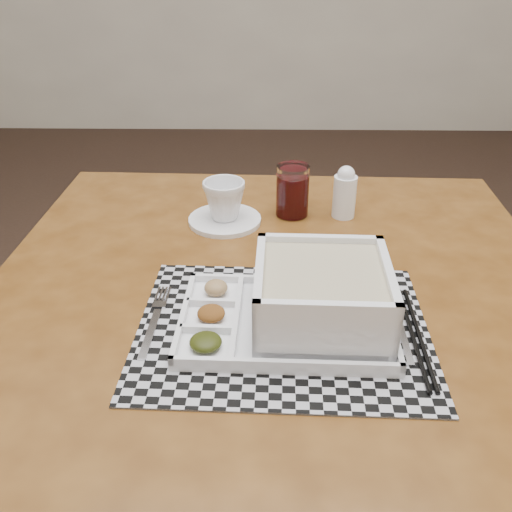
# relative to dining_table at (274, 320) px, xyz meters

# --- Properties ---
(floor) EXTENTS (5.00, 5.00, 0.00)m
(floor) POSITION_rel_dining_table_xyz_m (-0.29, 0.71, -0.67)
(floor) COLOR #302018
(floor) RESTS_ON ground
(dining_table) EXTENTS (1.02, 1.02, 0.74)m
(dining_table) POSITION_rel_dining_table_xyz_m (0.00, 0.00, 0.00)
(dining_table) COLOR #4A280D
(dining_table) RESTS_ON ground
(placemat) EXTENTS (0.45, 0.36, 0.00)m
(placemat) POSITION_rel_dining_table_xyz_m (0.01, -0.13, 0.08)
(placemat) COLOR #ADACB4
(placemat) RESTS_ON dining_table
(serving_tray) EXTENTS (0.33, 0.23, 0.10)m
(serving_tray) POSITION_rel_dining_table_xyz_m (0.05, -0.12, 0.12)
(serving_tray) COLOR white
(serving_tray) RESTS_ON placemat
(fork) EXTENTS (0.02, 0.19, 0.00)m
(fork) POSITION_rel_dining_table_xyz_m (-0.19, -0.11, 0.08)
(fork) COLOR silver
(fork) RESTS_ON placemat
(spoon) EXTENTS (0.04, 0.18, 0.01)m
(spoon) POSITION_rel_dining_table_xyz_m (0.19, -0.07, 0.08)
(spoon) COLOR silver
(spoon) RESTS_ON placemat
(chopsticks) EXTENTS (0.02, 0.24, 0.01)m
(chopsticks) POSITION_rel_dining_table_xyz_m (0.21, -0.15, 0.08)
(chopsticks) COLOR black
(chopsticks) RESTS_ON placemat
(saucer) EXTENTS (0.15, 0.15, 0.01)m
(saucer) POSITION_rel_dining_table_xyz_m (-0.10, 0.24, 0.08)
(saucer) COLOR white
(saucer) RESTS_ON dining_table
(cup) EXTENTS (0.10, 0.10, 0.08)m
(cup) POSITION_rel_dining_table_xyz_m (-0.10, 0.24, 0.13)
(cup) COLOR white
(cup) RESTS_ON saucer
(juice_glass) EXTENTS (0.07, 0.07, 0.11)m
(juice_glass) POSITION_rel_dining_table_xyz_m (0.04, 0.27, 0.13)
(juice_glass) COLOR white
(juice_glass) RESTS_ON dining_table
(creamer_bottle) EXTENTS (0.05, 0.05, 0.11)m
(creamer_bottle) POSITION_rel_dining_table_xyz_m (0.15, 0.27, 0.13)
(creamer_bottle) COLOR white
(creamer_bottle) RESTS_ON dining_table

